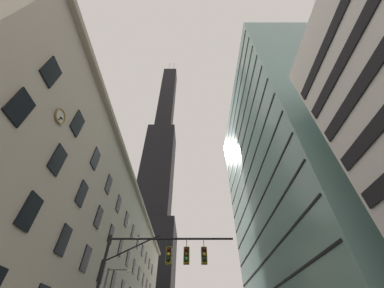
{
  "coord_description": "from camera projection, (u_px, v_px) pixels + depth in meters",
  "views": [
    {
      "loc": [
        -0.65,
        -9.95,
        1.89
      ],
      "look_at": [
        -0.65,
        28.07,
        37.62
      ],
      "focal_mm": 20.33,
      "sensor_mm": 36.0,
      "label": 1
    }
  ],
  "objects": [
    {
      "name": "station_building",
      "position": [
        73.0,
        262.0,
        34.7
      ],
      "size": [
        17.98,
        68.62,
        23.73
      ],
      "color": "beige",
      "rests_on": "ground"
    },
    {
      "name": "dark_skyscraper",
      "position": [
        155.0,
        192.0,
        119.63
      ],
      "size": [
        25.2,
        25.2,
        213.62
      ],
      "color": "black",
      "rests_on": "ground"
    },
    {
      "name": "glass_office_midrise",
      "position": [
        290.0,
        177.0,
        44.98
      ],
      "size": [
        17.53,
        41.28,
        55.35
      ],
      "color": "gray",
      "rests_on": "ground"
    },
    {
      "name": "traffic_signal_mast",
      "position": [
        161.0,
        266.0,
        14.26
      ],
      "size": [
        8.92,
        0.63,
        7.68
      ],
      "color": "black",
      "rests_on": "sidewalk_left"
    }
  ]
}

